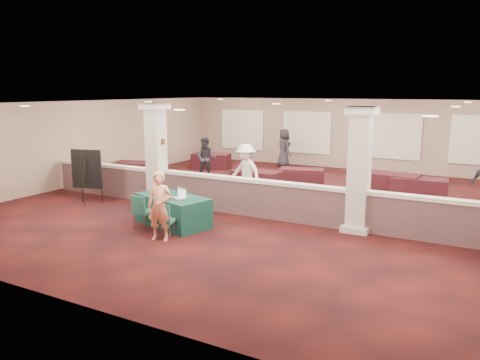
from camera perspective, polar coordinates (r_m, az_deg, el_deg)
The scene contains 32 objects.
ground at distance 14.92m, azimuth 4.29°, elevation -3.07°, with size 16.00×16.00×0.00m, color #401110.
wall_back at distance 22.11m, azimuth 13.02°, elevation 5.46°, with size 16.00×0.04×3.20m, color gray.
wall_front at distance 8.15m, azimuth -19.59°, elevation -3.95°, with size 16.00×0.04×3.20m, color gray.
wall_left at distance 19.31m, azimuth -17.86°, elevation 4.46°, with size 0.04×16.00×3.20m, color gray.
ceiling at distance 14.48m, azimuth 4.47°, elevation 9.31°, with size 16.00×16.00×0.02m, color silver.
partition_wall at distance 13.47m, azimuth 1.68°, elevation -2.09°, with size 15.60×0.28×1.10m.
column_left at distance 15.17m, azimuth -10.18°, elevation 3.31°, with size 0.72×0.72×3.20m.
column_right at distance 12.22m, azimuth 14.34°, elevation 1.33°, with size 0.72×0.72×3.20m.
sconce_left at distance 15.30m, azimuth -11.05°, elevation 4.72°, with size 0.12×0.12×0.18m.
sconce_right at distance 14.95m, azimuth -9.39°, elevation 4.63°, with size 0.12×0.12×0.18m.
near_table at distance 12.75m, azimuth -8.19°, elevation -3.72°, with size 2.10×1.05×0.81m, color #0F382E.
conf_chair_main at distance 11.60m, azimuth -9.27°, elevation -4.63°, with size 0.54×0.54×0.88m.
conf_chair_side at distance 12.51m, azimuth -11.92°, elevation -3.50°, with size 0.45×0.46×0.91m.
easel_board at distance 15.59m, azimuth -18.19°, elevation 1.21°, with size 1.01×0.60×1.76m.
woman at distance 11.45m, azimuth -9.76°, elevation -3.14°, with size 0.61×0.41×1.70m, color tan.
far_table_front_left at distance 19.16m, azimuth -12.38°, elevation 1.01°, with size 1.89×0.95×0.77m, color black.
far_table_front_center at distance 17.04m, azimuth 1.97°, elevation -0.05°, with size 1.77×0.89×0.72m, color black.
far_table_front_right at distance 16.65m, azimuth 20.91°, elevation -1.01°, with size 1.80×0.90×0.73m, color black.
far_table_back_left at distance 21.78m, azimuth -3.53°, elevation 2.33°, with size 1.73×0.86×0.70m, color black.
far_table_back_center at distance 17.87m, azimuth 7.48°, elevation 0.32°, with size 1.67×0.83×0.68m, color black.
far_table_back_right at distance 16.98m, azimuth 17.83°, elevation -0.51°, with size 1.91×0.96×0.78m, color black.
attendee_a at distance 19.04m, azimuth -4.15°, elevation 2.63°, with size 0.83×0.46×1.72m, color black.
attendee_b at distance 15.69m, azimuth 0.70°, elevation 1.08°, with size 1.17×0.54×1.83m, color beige.
attendee_d at distance 22.15m, azimuth 5.37°, elevation 3.89°, with size 0.89×0.48×1.81m, color black.
laptop_base at distance 12.37m, azimuth -7.52°, elevation -2.19°, with size 0.36×0.25×0.02m, color silver.
laptop_screen at distance 12.41m, azimuth -7.07°, elevation -1.51°, with size 0.36×0.01×0.24m, color silver.
screen_glow at distance 12.41m, azimuth -7.10°, elevation -1.59°, with size 0.33×0.00×0.21m, color #D1DFFA.
knitting at distance 12.45m, azimuth -9.10°, elevation -2.11°, with size 0.44×0.33×0.03m, color #A8591A.
yarn_cream at distance 13.07m, azimuth -10.23°, elevation -1.34°, with size 0.12×0.12×0.12m, color beige.
yarn_red at distance 13.29m, azimuth -10.05°, elevation -1.14°, with size 0.11×0.11×0.11m, color maroon.
yarn_grey at distance 13.11m, azimuth -9.08°, elevation -1.27°, with size 0.11×0.11×0.11m, color #535258.
scissors at distance 11.92m, azimuth -7.36°, elevation -2.70°, with size 0.13×0.03×0.01m, color red.
Camera 1 is at (5.95, -13.20, 3.61)m, focal length 35.00 mm.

